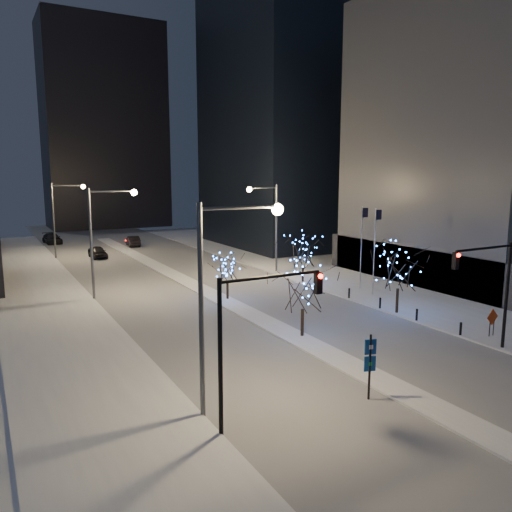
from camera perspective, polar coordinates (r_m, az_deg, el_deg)
ground at (r=28.23m, az=15.35°, el=-14.40°), size 160.00×160.00×0.00m
road at (r=57.44m, az=-9.74°, el=-2.02°), size 20.00×130.00×0.02m
median at (r=52.83m, az=-7.95°, el=-2.90°), size 2.00×80.00×0.15m
east_sidewalk at (r=51.98m, az=11.87°, el=-3.22°), size 10.00×90.00×0.15m
west_sidewalk at (r=40.09m, az=-21.70°, el=-7.46°), size 8.00×90.00×0.15m
midrise_block at (r=63.82m, az=26.90°, el=11.77°), size 30.00×22.00×30.00m
plinth at (r=64.37m, az=26.04°, el=0.17°), size 30.00×24.00×4.00m
horizon_block at (r=113.34m, az=-16.95°, el=13.92°), size 24.00×14.00×42.00m
street_lamp_w_near at (r=22.84m, az=-3.89°, el=-2.58°), size 4.40×0.56×10.00m
street_lamp_w_mid at (r=46.47m, az=-17.12°, el=3.12°), size 4.40×0.56×10.00m
street_lamp_w_far at (r=71.05m, az=-21.35°, el=4.92°), size 4.40×0.56×10.00m
street_lamp_east at (r=56.23m, az=1.56°, el=4.50°), size 3.90×0.56×10.00m
traffic_signal_west at (r=21.77m, az=-0.38°, el=-7.89°), size 5.26×0.43×7.00m
traffic_signal_east at (r=34.04m, az=25.38°, el=-2.49°), size 5.26×0.43×7.00m
flagpoles at (r=48.06m, az=12.72°, el=1.46°), size 1.35×2.60×8.00m
bollards at (r=41.57m, az=15.88°, el=-5.80°), size 0.16×12.16×0.90m
car_near at (r=70.55m, az=-17.64°, el=0.42°), size 2.06×4.74×1.59m
car_mid at (r=80.78m, az=-13.89°, el=1.68°), size 2.19×4.99×1.59m
car_far at (r=87.67m, az=-22.27°, el=1.85°), size 2.78×5.85×1.65m
holiday_tree_median_near at (r=34.22m, az=5.37°, el=-3.55°), size 5.48×5.48×5.33m
holiday_tree_median_far at (r=44.43m, az=-3.30°, el=-1.30°), size 4.08×4.08×4.28m
holiday_tree_plaza_near at (r=41.36m, az=15.99°, el=-1.38°), size 5.13×5.13×5.62m
holiday_tree_plaza_far at (r=51.64m, az=5.42°, el=0.66°), size 4.70×4.70×5.27m
wayfinding_sign at (r=25.92m, az=12.90°, el=-11.51°), size 0.60×0.24×3.40m
construction_sign at (r=38.22m, az=25.39°, el=-6.59°), size 1.17×0.09×1.93m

